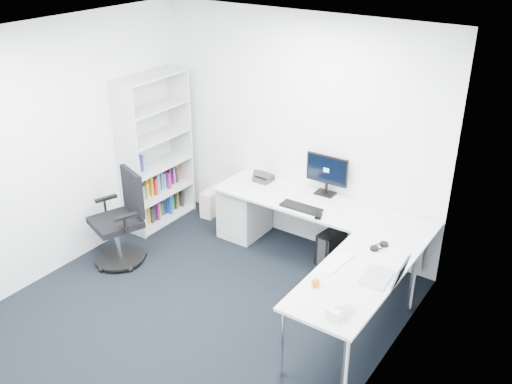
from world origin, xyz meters
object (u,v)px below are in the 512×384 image
Objects in this scene: bookshelf at (155,151)px; task_chair at (115,220)px; l_desk at (305,247)px; monitor at (326,175)px; laptop at (378,266)px.

task_chair is at bearing -73.81° from bookshelf.
l_desk is 4.95× the size of monitor.
l_desk is 2.31× the size of task_chair.
bookshelf reaches higher than monitor.
monitor is (1.79, 1.55, 0.43)m from task_chair.
monitor reaches higher than task_chair.
bookshelf is at bearing -165.62° from monitor.
monitor is at bearing 98.86° from l_desk.
monitor is (-0.09, 0.60, 0.60)m from l_desk.
l_desk is at bearing 146.38° from laptop.
monitor is at bearing 130.12° from laptop.
laptop is (1.16, -1.22, -0.12)m from monitor.
task_chair is (0.29, -1.00, -0.42)m from bookshelf.
task_chair is at bearing -139.57° from monitor.
bookshelf reaches higher than laptop.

